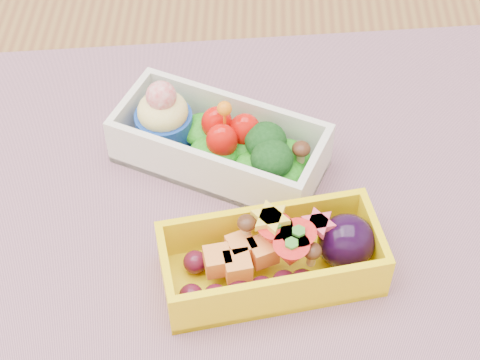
{
  "coord_description": "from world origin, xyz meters",
  "views": [
    {
      "loc": [
        0.04,
        -0.43,
        1.28
      ],
      "look_at": [
        0.02,
        -0.0,
        0.79
      ],
      "focal_mm": 58.9,
      "sensor_mm": 36.0,
      "label": 1
    }
  ],
  "objects_px": {
    "table": "(215,271)",
    "placemat": "(231,214)",
    "bento_white": "(219,143)",
    "bento_yellow": "(276,257)"
  },
  "relations": [
    {
      "from": "table",
      "to": "bento_yellow",
      "type": "bearing_deg",
      "value": -53.18
    },
    {
      "from": "bento_white",
      "to": "bento_yellow",
      "type": "relative_size",
      "value": 1.09
    },
    {
      "from": "table",
      "to": "bento_yellow",
      "type": "distance_m",
      "value": 0.16
    },
    {
      "from": "bento_white",
      "to": "bento_yellow",
      "type": "distance_m",
      "value": 0.13
    },
    {
      "from": "bento_yellow",
      "to": "placemat",
      "type": "bearing_deg",
      "value": 107.56
    },
    {
      "from": "table",
      "to": "placemat",
      "type": "relative_size",
      "value": 2.01
    },
    {
      "from": "table",
      "to": "bento_white",
      "type": "bearing_deg",
      "value": 85.9
    },
    {
      "from": "table",
      "to": "bento_white",
      "type": "distance_m",
      "value": 0.14
    },
    {
      "from": "placemat",
      "to": "bento_white",
      "type": "height_order",
      "value": "bento_white"
    },
    {
      "from": "table",
      "to": "placemat",
      "type": "bearing_deg",
      "value": -29.5
    }
  ]
}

